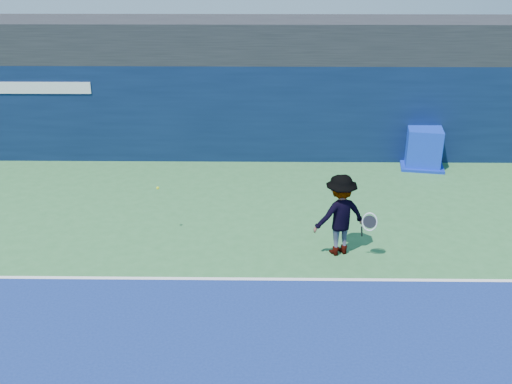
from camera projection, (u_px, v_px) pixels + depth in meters
ground at (233, 382)px, 8.83m from camera, size 80.00×80.00×0.00m
baseline at (240, 279)px, 11.59m from camera, size 24.00×0.10×0.01m
stadium_band at (249, 39)px, 18.01m from camera, size 36.00×3.00×1.20m
back_wall_assembly at (249, 112)px, 17.91m from camera, size 36.00×1.03×3.00m
equipment_cart at (423, 149)px, 17.47m from camera, size 1.46×1.46×1.22m
tennis_player at (340, 215)px, 12.27m from camera, size 1.43×1.07×1.83m
tennis_ball at (158, 188)px, 13.00m from camera, size 0.07×0.07×0.07m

